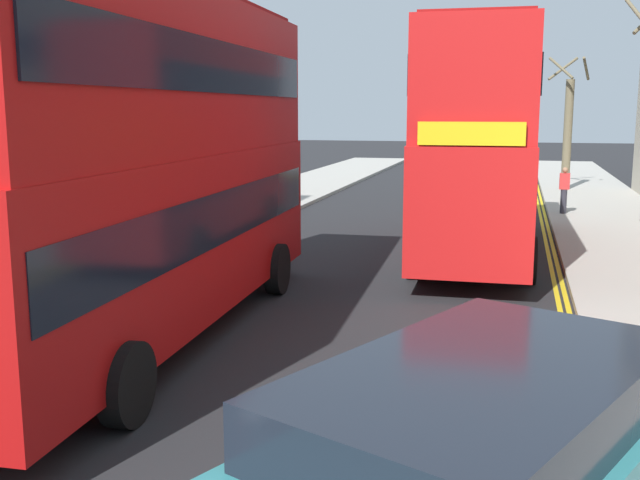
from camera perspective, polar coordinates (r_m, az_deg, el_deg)
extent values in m
cube|color=#ADA89E|center=(18.95, -16.93, -1.72)|extent=(4.00, 80.00, 0.14)
cube|color=yellow|center=(14.33, 18.52, -5.76)|extent=(0.10, 56.00, 0.01)
cube|color=yellow|center=(14.32, 17.88, -5.74)|extent=(0.10, 56.00, 0.01)
cube|color=#B20F0F|center=(12.52, -12.96, 0.44)|extent=(2.94, 10.89, 2.60)
cube|color=#B20F0F|center=(12.38, -13.42, 12.16)|extent=(2.88, 10.68, 2.50)
cube|color=black|center=(12.48, -13.01, 1.79)|extent=(2.95, 10.46, 0.84)
cube|color=black|center=(12.38, -13.44, 12.62)|extent=(2.93, 10.25, 0.80)
cube|color=yellow|center=(17.38, -5.56, 8.35)|extent=(2.00, 0.14, 0.44)
cylinder|color=black|center=(16.25, -11.79, -1.77)|extent=(0.34, 1.05, 1.04)
cylinder|color=black|center=(15.41, -3.26, -2.20)|extent=(0.34, 1.05, 1.04)
cylinder|color=black|center=(9.38, -14.42, -10.54)|extent=(0.34, 1.05, 1.04)
cube|color=red|center=(20.00, 11.85, 3.93)|extent=(2.70, 10.85, 2.60)
cube|color=red|center=(19.91, 12.11, 11.25)|extent=(2.65, 10.63, 2.50)
cube|color=black|center=(19.98, 11.88, 4.79)|extent=(2.72, 10.41, 0.84)
cube|color=black|center=(19.91, 12.12, 11.54)|extent=(2.71, 10.20, 0.80)
cube|color=yellow|center=(14.53, 11.38, 7.91)|extent=(2.00, 0.10, 0.44)
cube|color=maroon|center=(19.99, 12.25, 14.98)|extent=(2.43, 9.76, 0.10)
cylinder|color=black|center=(16.87, 15.58, -1.50)|extent=(0.32, 1.05, 1.04)
cylinder|color=black|center=(16.96, 7.11, -1.15)|extent=(0.32, 1.05, 1.04)
cylinder|color=black|center=(23.48, 15.05, 1.65)|extent=(0.32, 1.05, 1.04)
cylinder|color=black|center=(23.54, 8.96, 1.89)|extent=(0.32, 1.05, 1.04)
cube|color=black|center=(5.18, 12.34, -13.12)|extent=(2.82, 3.49, 0.76)
cylinder|color=#2D2D38|center=(27.67, 17.98, 2.81)|extent=(0.22, 0.22, 0.85)
cube|color=red|center=(27.60, 18.06, 4.26)|extent=(0.34, 0.22, 0.56)
sphere|color=#9E7051|center=(27.56, 18.10, 5.07)|extent=(0.20, 0.20, 0.20)
cylinder|color=#6B6047|center=(26.22, 22.98, 15.48)|extent=(0.69, 1.54, 1.17)
cylinder|color=#6B6047|center=(36.02, 18.26, 7.58)|extent=(0.38, 0.38, 4.93)
cylinder|color=#6B6047|center=(35.92, 19.53, 12.16)|extent=(0.46, 1.30, 0.97)
cylinder|color=#6B6047|center=(36.66, 17.95, 12.26)|extent=(1.35, 0.76, 1.07)
cylinder|color=#6B6047|center=(35.53, 17.82, 12.32)|extent=(1.09, 1.03, 1.02)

